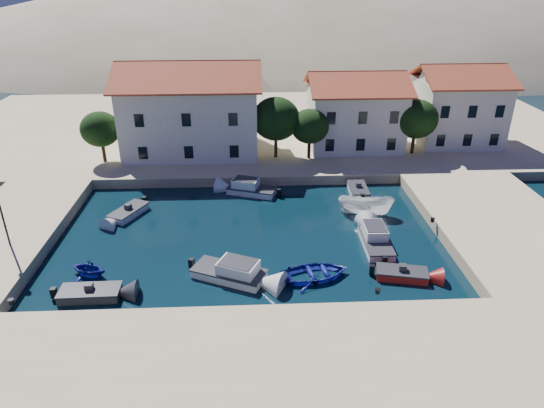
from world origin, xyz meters
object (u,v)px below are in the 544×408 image
(rowboat_south, at_px, (315,277))
(boat_east, at_px, (365,214))
(cabin_cruiser_south, at_px, (229,272))
(building_left, at_px, (191,107))
(building_right, at_px, (458,103))
(cabin_cruiser_east, at_px, (376,241))
(building_mid, at_px, (355,109))

(rowboat_south, relative_size, boat_east, 0.98)
(cabin_cruiser_south, bearing_deg, building_left, 125.82)
(cabin_cruiser_south, distance_m, boat_east, 14.63)
(building_left, distance_m, building_right, 30.07)
(cabin_cruiser_east, bearing_deg, building_left, 39.42)
(building_right, xyz_separation_m, boat_east, (-13.88, -16.50, -5.47))
(building_left, relative_size, rowboat_south, 3.16)
(building_mid, height_order, cabin_cruiser_east, building_mid)
(building_mid, xyz_separation_m, rowboat_south, (-7.41, -24.82, -5.22))
(cabin_cruiser_south, bearing_deg, building_mid, 86.13)
(rowboat_south, bearing_deg, cabin_cruiser_south, 75.84)
(cabin_cruiser_south, xyz_separation_m, rowboat_south, (5.95, -0.27, -0.48))
(building_mid, height_order, boat_east, building_mid)
(building_right, distance_m, cabin_cruiser_south, 36.35)
(building_mid, height_order, rowboat_south, building_mid)
(building_right, bearing_deg, cabin_cruiser_east, -123.15)
(building_mid, distance_m, rowboat_south, 26.43)
(building_right, distance_m, rowboat_south, 32.76)
(cabin_cruiser_south, bearing_deg, cabin_cruiser_east, 43.15)
(rowboat_south, relative_size, cabin_cruiser_east, 0.96)
(building_right, bearing_deg, building_mid, -175.24)
(building_left, relative_size, cabin_cruiser_south, 2.68)
(boat_east, bearing_deg, building_left, 60.27)
(building_left, distance_m, rowboat_south, 26.74)
(rowboat_south, height_order, boat_east, boat_east)
(cabin_cruiser_south, bearing_deg, rowboat_south, 22.12)
(rowboat_south, bearing_deg, building_right, -48.53)
(boat_east, bearing_deg, cabin_cruiser_east, -171.91)
(building_right, height_order, cabin_cruiser_east, building_right)
(boat_east, bearing_deg, cabin_cruiser_south, 140.51)
(building_mid, relative_size, boat_east, 2.20)
(building_mid, bearing_deg, building_left, -176.82)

